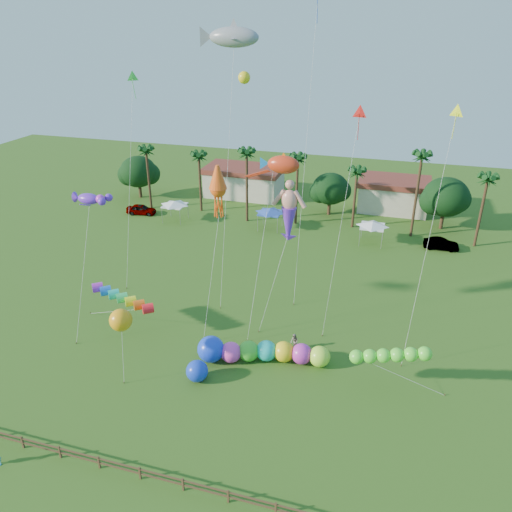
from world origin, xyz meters
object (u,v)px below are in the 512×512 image
(car_b, at_px, (441,244))
(caterpillar_inflatable, at_px, (258,352))
(car_a, at_px, (141,209))
(blue_ball, at_px, (197,371))
(spectator_b, at_px, (294,342))

(car_b, bearing_deg, caterpillar_inflatable, 149.50)
(car_a, xyz_separation_m, car_b, (42.82, -0.36, -0.04))
(car_b, bearing_deg, blue_ball, 146.90)
(car_b, bearing_deg, spectator_b, 151.55)
(blue_ball, bearing_deg, spectator_b, 43.47)
(spectator_b, height_order, blue_ball, blue_ball)
(blue_ball, bearing_deg, caterpillar_inflatable, 43.00)
(spectator_b, distance_m, caterpillar_inflatable, 3.61)
(caterpillar_inflatable, bearing_deg, car_b, 47.86)
(caterpillar_inflatable, relative_size, blue_ball, 6.30)
(spectator_b, distance_m, blue_ball, 9.20)
(car_b, height_order, caterpillar_inflatable, caterpillar_inflatable)
(car_a, bearing_deg, caterpillar_inflatable, -145.22)
(spectator_b, relative_size, blue_ball, 0.88)
(car_b, height_order, blue_ball, blue_ball)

